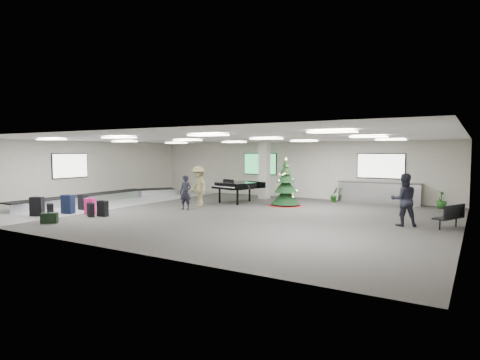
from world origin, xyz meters
The scene contains 20 objects.
ground centered at (0.00, 0.00, 0.00)m, with size 18.00×18.00×0.00m, color #353330.
room_envelope centered at (-0.38, 0.67, 2.33)m, with size 18.02×14.02×3.21m.
baggage_carousel centered at (-7.84, -0.08, 0.21)m, with size 2.28×9.71×0.43m.
service_counter centered at (5.00, 6.65, 0.55)m, with size 4.05×0.65×1.08m.
suitcase_0 centered at (-6.06, -4.71, 0.39)m, with size 0.58×0.49×0.80m.
suitcase_1 centered at (-5.16, -4.72, 0.29)m, with size 0.42×0.34×0.59m.
pink_suitcase centered at (-4.66, -3.23, 0.33)m, with size 0.47×0.34×0.69m.
suitcase_3 centered at (-3.72, -3.36, 0.32)m, with size 0.45×0.27×0.67m.
navy_suitcase centered at (-5.58, -3.62, 0.40)m, with size 0.56×0.39×0.82m.
green_duffel centered at (-4.14, -5.44, 0.19)m, with size 0.62×0.58×0.40m.
suitcase_7 centered at (-4.04, -3.69, 0.28)m, with size 0.44×0.35×0.59m.
suitcase_8 centered at (-5.97, -2.55, 0.35)m, with size 0.49×0.31×0.72m.
christmas_tree centered at (1.31, 3.41, 0.82)m, with size 1.67×1.67×2.39m.
grand_piano centered at (-1.29, 3.25, 0.89)m, with size 2.14×2.52×1.24m.
bench centered at (8.59, 0.98, 0.47)m, with size 0.97×1.38×0.83m.
traveler_a centered at (-2.02, -0.14, 0.78)m, with size 0.57×0.37×1.56m, color black.
traveler_b centered at (-2.19, 1.06, 0.97)m, with size 1.25×0.72×1.94m, color olive.
traveler_bench centered at (7.10, 0.67, 0.93)m, with size 0.90×0.70×1.86m, color black.
potted_plant_left centered at (2.92, 5.92, 0.39)m, with size 0.43×0.34×0.78m, color #1C4716.
potted_plant_right centered at (7.89, 6.35, 0.41)m, with size 0.46×0.46×0.82m, color #1C4716.
Camera 1 is at (9.37, -14.33, 2.61)m, focal length 30.00 mm.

